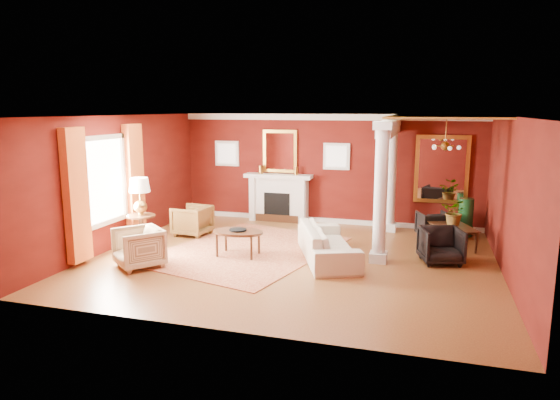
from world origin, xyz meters
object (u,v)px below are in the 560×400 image
(sofa, at_px, (328,237))
(coffee_table, at_px, (238,233))
(armchair_leopard, at_px, (192,219))
(dining_table, at_px, (451,229))
(side_table, at_px, (140,200))
(armchair_stripe, at_px, (139,246))

(sofa, height_order, coffee_table, sofa)
(sofa, xyz_separation_m, armchair_leopard, (-3.55, 1.02, -0.06))
(coffee_table, distance_m, dining_table, 4.78)
(armchair_leopard, height_order, side_table, side_table)
(coffee_table, xyz_separation_m, dining_table, (4.30, 2.08, -0.11))
(side_table, bearing_deg, dining_table, 17.03)
(armchair_stripe, relative_size, side_table, 0.55)
(dining_table, bearing_deg, armchair_stripe, 98.66)
(coffee_table, relative_size, side_table, 0.69)
(coffee_table, bearing_deg, side_table, 178.62)
(coffee_table, bearing_deg, armchair_stripe, -141.87)
(armchair_leopard, distance_m, coffee_table, 2.16)
(sofa, relative_size, coffee_table, 2.19)
(armchair_leopard, relative_size, coffee_table, 0.75)
(armchair_stripe, distance_m, dining_table, 6.75)
(armchair_leopard, height_order, armchair_stripe, armchair_stripe)
(sofa, distance_m, armchair_leopard, 3.69)
(armchair_leopard, xyz_separation_m, side_table, (-0.61, -1.26, 0.65))
(side_table, bearing_deg, armchair_leopard, 64.11)
(sofa, xyz_separation_m, coffee_table, (-1.84, -0.29, 0.03))
(coffee_table, relative_size, dining_table, 0.79)
(armchair_stripe, distance_m, side_table, 1.62)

